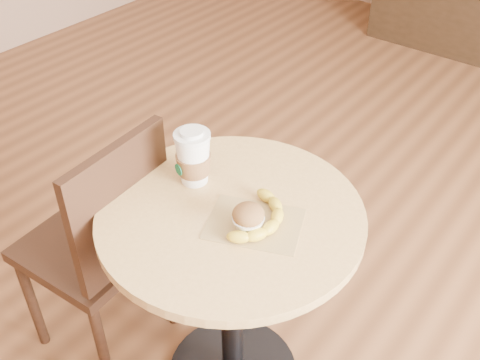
{
  "coord_description": "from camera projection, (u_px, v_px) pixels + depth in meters",
  "views": [
    {
      "loc": [
        0.61,
        -0.84,
        1.73
      ],
      "look_at": [
        -0.11,
        0.07,
        0.83
      ],
      "focal_mm": 42.0,
      "sensor_mm": 36.0,
      "label": 1
    }
  ],
  "objects": [
    {
      "name": "chair_left",
      "position": [
        103.0,
        242.0,
        1.76
      ],
      "size": [
        0.42,
        0.42,
        0.9
      ],
      "rotation": [
        0.0,
        0.0,
        -1.5
      ],
      "color": "black",
      "rests_on": "ground"
    },
    {
      "name": "banana",
      "position": [
        259.0,
        219.0,
        1.44
      ],
      "size": [
        0.18,
        0.25,
        0.03
      ],
      "primitive_type": null,
      "rotation": [
        0.0,
        0.0,
        0.15
      ],
      "color": "gold",
      "rests_on": "kraft_bag"
    },
    {
      "name": "kraft_bag",
      "position": [
        254.0,
        224.0,
        1.45
      ],
      "size": [
        0.29,
        0.26,
        0.0
      ],
      "primitive_type": "cube",
      "rotation": [
        0.0,
        0.0,
        0.4
      ],
      "color": "#9A7D4A",
      "rests_on": "cafe_table"
    },
    {
      "name": "coffee_cup",
      "position": [
        193.0,
        159.0,
        1.55
      ],
      "size": [
        0.1,
        0.1,
        0.17
      ],
      "rotation": [
        0.0,
        0.0,
        -0.28
      ],
      "color": "white",
      "rests_on": "cafe_table"
    },
    {
      "name": "muffin",
      "position": [
        248.0,
        218.0,
        1.41
      ],
      "size": [
        0.08,
        0.08,
        0.08
      ],
      "color": "white",
      "rests_on": "kraft_bag"
    },
    {
      "name": "cafe_table",
      "position": [
        231.0,
        266.0,
        1.62
      ],
      "size": [
        0.72,
        0.72,
        0.75
      ],
      "color": "black",
      "rests_on": "ground"
    }
  ]
}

